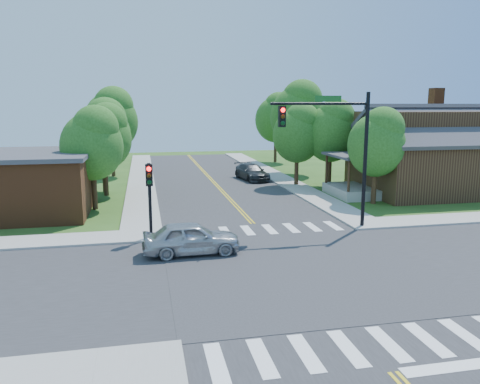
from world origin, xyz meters
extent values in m
plane|color=#2D5219|center=(0.00, 0.00, 0.00)|extent=(100.00, 100.00, 0.00)
cube|color=#2D2D30|center=(0.00, 0.00, 0.02)|extent=(10.00, 90.00, 0.04)
cube|color=#2D2D30|center=(0.00, 0.00, 0.03)|extent=(90.00, 10.00, 0.04)
cube|color=#2D2D30|center=(0.00, 0.00, 0.00)|extent=(10.20, 10.20, 0.06)
cube|color=#9E9B93|center=(6.10, 25.00, 0.07)|extent=(2.20, 40.00, 0.14)
cube|color=#9E9B93|center=(-6.10, 25.00, 0.07)|extent=(2.20, 40.00, 0.14)
cube|color=white|center=(-4.20, 6.20, 0.05)|extent=(0.45, 2.00, 0.01)
cube|color=white|center=(-3.00, 6.20, 0.05)|extent=(0.45, 2.00, 0.01)
cube|color=white|center=(-1.80, 6.20, 0.05)|extent=(0.45, 2.00, 0.01)
cube|color=white|center=(-0.60, 6.20, 0.05)|extent=(0.45, 2.00, 0.01)
cube|color=white|center=(0.60, 6.20, 0.05)|extent=(0.45, 2.00, 0.01)
cube|color=white|center=(1.80, 6.20, 0.05)|extent=(0.45, 2.00, 0.01)
cube|color=white|center=(3.00, 6.20, 0.05)|extent=(0.45, 2.00, 0.01)
cube|color=white|center=(4.20, 6.20, 0.05)|extent=(0.45, 2.00, 0.01)
cube|color=white|center=(-4.20, -6.20, 0.05)|extent=(0.45, 2.00, 0.01)
cube|color=white|center=(-3.00, -6.20, 0.05)|extent=(0.45, 2.00, 0.01)
cube|color=white|center=(-1.80, -6.20, 0.05)|extent=(0.45, 2.00, 0.01)
cube|color=white|center=(-0.60, -6.20, 0.05)|extent=(0.45, 2.00, 0.01)
cube|color=white|center=(0.60, -6.20, 0.05)|extent=(0.45, 2.00, 0.01)
cube|color=white|center=(1.80, -6.20, 0.05)|extent=(0.45, 2.00, 0.01)
cube|color=white|center=(3.00, -6.20, 0.05)|extent=(0.45, 2.00, 0.01)
cube|color=yellow|center=(-0.10, 26.25, 0.05)|extent=(0.10, 37.50, 0.01)
cube|color=yellow|center=(0.10, 26.25, 0.05)|extent=(0.10, 37.50, 0.01)
cylinder|color=black|center=(5.60, 5.60, 3.60)|extent=(0.20, 0.20, 7.20)
cylinder|color=black|center=(3.00, 5.60, 6.60)|extent=(5.20, 0.14, 0.14)
cube|color=#19591E|center=(3.40, 5.55, 6.85)|extent=(1.40, 0.04, 0.30)
cube|color=black|center=(1.00, 5.60, 5.98)|extent=(0.34, 0.28, 1.05)
sphere|color=#FF0C0C|center=(1.00, 5.43, 6.29)|extent=(0.22, 0.22, 0.22)
sphere|color=#3F2605|center=(1.00, 5.43, 5.97)|extent=(0.22, 0.22, 0.22)
sphere|color=#05330F|center=(1.00, 5.43, 5.65)|extent=(0.22, 0.22, 0.22)
cylinder|color=black|center=(-5.60, 5.60, 1.90)|extent=(0.16, 0.16, 3.80)
cube|color=black|center=(-5.60, 5.60, 3.23)|extent=(0.34, 0.28, 1.05)
sphere|color=#FF0C0C|center=(-5.60, 5.43, 3.54)|extent=(0.22, 0.22, 0.22)
sphere|color=#3F2605|center=(-5.60, 5.43, 3.22)|extent=(0.22, 0.22, 0.22)
sphere|color=#05330F|center=(-5.60, 5.43, 2.90)|extent=(0.22, 0.22, 0.22)
cube|color=black|center=(15.20, 14.20, 2.00)|extent=(10.00, 8.00, 4.00)
cube|color=#9E9B93|center=(8.90, 14.20, 0.35)|extent=(2.60, 4.50, 0.70)
cylinder|color=black|center=(7.80, 12.20, 1.60)|extent=(0.18, 0.18, 2.50)
cylinder|color=black|center=(7.80, 16.20, 1.60)|extent=(0.18, 0.18, 2.50)
cube|color=#38383D|center=(8.90, 14.20, 2.95)|extent=(2.80, 4.80, 0.18)
cube|color=brown|center=(17.70, 17.70, 3.55)|extent=(0.90, 0.90, 7.11)
cube|color=brown|center=(-14.20, 13.20, 1.75)|extent=(10.00, 8.00, 3.50)
cube|color=#38383D|center=(-14.20, 13.20, 3.60)|extent=(10.40, 8.40, 0.25)
cylinder|color=#382314|center=(9.24, 11.35, 1.20)|extent=(0.34, 0.34, 2.40)
ellipsoid|color=#255218|center=(9.24, 11.35, 3.92)|extent=(3.80, 3.61, 4.18)
sphere|color=#255218|center=(9.54, 11.15, 5.06)|extent=(2.78, 2.78, 2.78)
cylinder|color=#382314|center=(8.92, 18.31, 1.32)|extent=(0.34, 0.34, 2.64)
ellipsoid|color=#255218|center=(8.92, 18.31, 4.30)|extent=(4.16, 3.96, 4.58)
sphere|color=#255218|center=(9.22, 18.11, 5.55)|extent=(3.05, 3.05, 3.05)
cylinder|color=#382314|center=(8.64, 25.68, 1.67)|extent=(0.34, 0.34, 3.33)
ellipsoid|color=#255218|center=(8.64, 25.68, 5.44)|extent=(5.26, 5.00, 5.79)
sphere|color=#255218|center=(8.94, 25.48, 7.02)|extent=(3.86, 3.86, 3.86)
cylinder|color=#382314|center=(9.22, 35.30, 1.50)|extent=(0.34, 0.34, 3.00)
ellipsoid|color=#255218|center=(9.22, 35.30, 4.89)|extent=(4.73, 4.50, 5.21)
sphere|color=#255218|center=(9.52, 35.10, 6.31)|extent=(3.47, 3.47, 3.47)
cylinder|color=#382314|center=(-8.96, 13.37, 1.22)|extent=(0.34, 0.34, 2.45)
ellipsoid|color=#255218|center=(-8.96, 13.37, 3.99)|extent=(3.86, 3.67, 4.25)
sphere|color=#255218|center=(-8.66, 13.17, 5.15)|extent=(2.83, 2.83, 2.83)
cylinder|color=#382314|center=(-8.79, 19.56, 1.33)|extent=(0.34, 0.34, 2.66)
ellipsoid|color=#255218|center=(-8.79, 19.56, 4.33)|extent=(4.19, 3.98, 4.61)
sphere|color=#255218|center=(-8.49, 19.36, 5.59)|extent=(3.07, 3.07, 3.07)
cylinder|color=#382314|center=(-8.62, 27.70, 1.54)|extent=(0.34, 0.34, 3.08)
ellipsoid|color=#255218|center=(-8.62, 27.70, 5.03)|extent=(4.86, 4.62, 5.35)
sphere|color=#255218|center=(-8.32, 27.50, 6.48)|extent=(3.57, 3.57, 3.57)
cylinder|color=#382314|center=(-8.90, 37.21, 1.24)|extent=(0.34, 0.34, 2.47)
ellipsoid|color=#255218|center=(-8.90, 37.21, 4.03)|extent=(3.90, 3.71, 4.29)
sphere|color=#255218|center=(-8.60, 37.01, 5.20)|extent=(2.86, 2.86, 2.86)
cylinder|color=#382314|center=(6.39, 19.13, 1.26)|extent=(0.34, 0.34, 2.52)
ellipsoid|color=#255218|center=(6.39, 19.13, 4.11)|extent=(3.97, 3.78, 4.37)
sphere|color=#255218|center=(6.69, 18.93, 5.30)|extent=(2.91, 2.91, 2.91)
cylinder|color=#382314|center=(-8.59, 18.04, 1.26)|extent=(0.34, 0.34, 2.51)
ellipsoid|color=#255218|center=(-8.59, 18.04, 4.10)|extent=(3.97, 3.77, 4.37)
sphere|color=#255218|center=(-8.29, 17.84, 5.29)|extent=(2.91, 2.91, 2.91)
imported|color=#B1B5B8|center=(-3.89, 2.86, 0.73)|extent=(1.91, 4.35, 1.45)
imported|color=#2B2E30|center=(3.50, 22.76, 0.68)|extent=(3.41, 5.32, 1.37)
camera|label=1|loc=(-5.83, -17.03, 6.51)|focal=35.00mm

